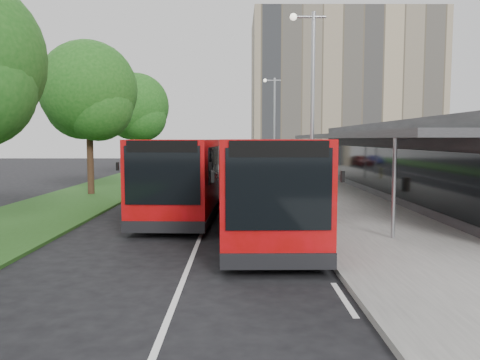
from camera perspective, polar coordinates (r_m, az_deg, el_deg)
The scene contains 17 objects.
ground at distance 17.26m, azimuth -4.29°, elevation -5.47°, with size 120.00×120.00×0.00m, color black.
pavement at distance 37.36m, azimuth 7.16°, elevation 0.27°, with size 5.00×80.00×0.15m, color slate.
grass_verge at distance 37.97m, azimuth -12.69°, elevation 0.22°, with size 5.00×80.00×0.10m, color #204315.
lane_centre_line at distance 32.11m, azimuth -2.37°, elevation -0.59°, with size 0.12×70.00×0.01m, color silver.
kerb_dashes at distance 36.13m, azimuth 3.11°, elevation 0.03°, with size 0.12×56.00×0.01m.
office_block at distance 60.58m, azimuth 12.21°, elevation 10.45°, with size 22.00×12.00×18.00m, color tan.
station_building at distance 26.75m, azimuth 20.94°, elevation 2.33°, with size 7.70×26.00×4.00m.
tree_mid at distance 27.37m, azimuth -17.97°, elevation 9.71°, with size 5.29×5.29×8.51m.
tree_far at distance 38.94m, azimuth -12.53°, elevation 8.28°, with size 5.24×5.24×8.42m.
lamp_post_near at distance 19.22m, azimuth 8.58°, elevation 9.68°, with size 1.44×0.28×8.00m.
lamp_post_far at distance 39.07m, azimuth 4.10°, elevation 7.31°, with size 1.44×0.28×8.00m.
bus_main at distance 15.79m, azimuth 2.79°, elevation -0.56°, with size 3.00×11.10×3.13m.
bus_second at distance 19.94m, azimuth -6.33°, elevation 0.56°, with size 3.22×11.11×3.12m.
litter_bin at distance 27.23m, azimuth 10.01°, elevation -0.52°, with size 0.44×0.44×0.80m, color #332314.
bollard at distance 35.72m, azimuth 5.59°, elevation 0.87°, with size 0.14×0.14×0.85m, color yellow.
car_near at distance 54.15m, azimuth 0.13°, elevation 2.39°, with size 1.57×3.90×1.33m, color #5C0D0D.
car_far at distance 59.76m, azimuth -3.02°, elevation 2.50°, with size 1.13×3.23×1.06m, color navy.
Camera 1 is at (1.24, -16.93, 3.13)m, focal length 35.00 mm.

